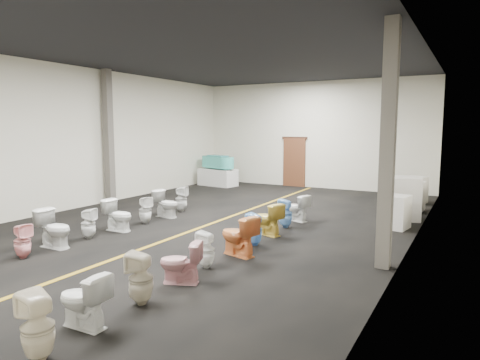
% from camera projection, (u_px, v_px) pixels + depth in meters
% --- Properties ---
extents(floor, '(16.00, 16.00, 0.00)m').
position_uv_depth(floor, '(212.00, 224.00, 11.54)').
color(floor, black).
rests_on(floor, ground).
extents(ceiling, '(16.00, 16.00, 0.00)m').
position_uv_depth(ceiling, '(210.00, 52.00, 10.99)').
color(ceiling, black).
rests_on(ceiling, ground).
extents(wall_back, '(10.00, 0.00, 10.00)m').
position_uv_depth(wall_back, '(313.00, 135.00, 18.21)').
color(wall_back, beige).
rests_on(wall_back, ground).
extents(wall_left, '(0.00, 16.00, 16.00)m').
position_uv_depth(wall_left, '(79.00, 138.00, 13.67)').
color(wall_left, beige).
rests_on(wall_left, ground).
extents(wall_right, '(0.00, 16.00, 16.00)m').
position_uv_depth(wall_right, '(414.00, 144.00, 8.86)').
color(wall_right, beige).
rests_on(wall_right, ground).
extents(aisle_stripe, '(0.12, 15.60, 0.01)m').
position_uv_depth(aisle_stripe, '(212.00, 223.00, 11.54)').
color(aisle_stripe, olive).
rests_on(aisle_stripe, floor).
extents(back_door, '(1.00, 0.10, 2.10)m').
position_uv_depth(back_door, '(294.00, 162.00, 18.69)').
color(back_door, '#562D19').
rests_on(back_door, floor).
extents(door_frame, '(1.15, 0.08, 0.10)m').
position_uv_depth(door_frame, '(295.00, 138.00, 18.57)').
color(door_frame, '#331C11').
rests_on(door_frame, back_door).
extents(column_left, '(0.25, 0.25, 4.50)m').
position_uv_depth(column_left, '(109.00, 137.00, 14.42)').
color(column_left, '#59544C').
rests_on(column_left, floor).
extents(column_right, '(0.25, 0.25, 4.50)m').
position_uv_depth(column_right, '(388.00, 146.00, 7.68)').
color(column_right, '#59544C').
rests_on(column_right, floor).
extents(display_table, '(1.78, 1.06, 0.75)m').
position_uv_depth(display_table, '(218.00, 177.00, 18.94)').
color(display_table, silver).
rests_on(display_table, floor).
extents(bathtub, '(1.79, 1.06, 0.55)m').
position_uv_depth(bathtub, '(218.00, 162.00, 18.86)').
color(bathtub, '#41BDAE').
rests_on(bathtub, display_table).
extents(appliance_crate_a, '(0.77, 0.77, 0.86)m').
position_uv_depth(appliance_crate_a, '(395.00, 212.00, 10.99)').
color(appliance_crate_a, silver).
rests_on(appliance_crate_a, floor).
extents(appliance_crate_b, '(1.10, 1.10, 1.20)m').
position_uv_depth(appliance_crate_b, '(402.00, 198.00, 12.04)').
color(appliance_crate_b, beige).
rests_on(appliance_crate_b, floor).
extents(appliance_crate_c, '(0.90, 0.90, 0.92)m').
position_uv_depth(appliance_crate_c, '(409.00, 196.00, 13.26)').
color(appliance_crate_c, silver).
rests_on(appliance_crate_c, floor).
extents(appliance_crate_d, '(0.80, 0.80, 0.91)m').
position_uv_depth(appliance_crate_d, '(415.00, 190.00, 14.60)').
color(appliance_crate_d, silver).
rests_on(appliance_crate_d, floor).
extents(toilet_left_3, '(0.35, 0.35, 0.71)m').
position_uv_depth(toilet_left_3, '(22.00, 241.00, 8.46)').
color(toilet_left_3, '#FAACAD').
rests_on(toilet_left_3, floor).
extents(toilet_left_4, '(0.83, 0.48, 0.84)m').
position_uv_depth(toilet_left_4, '(55.00, 229.00, 9.22)').
color(toilet_left_4, white).
rests_on(toilet_left_4, floor).
extents(toilet_left_5, '(0.42, 0.41, 0.72)m').
position_uv_depth(toilet_left_5, '(88.00, 224.00, 9.95)').
color(toilet_left_5, white).
rests_on(toilet_left_5, floor).
extents(toilet_left_6, '(0.78, 0.45, 0.79)m').
position_uv_depth(toilet_left_6, '(118.00, 215.00, 10.71)').
color(toilet_left_6, white).
rests_on(toilet_left_6, floor).
extents(toilet_left_7, '(0.44, 0.44, 0.74)m').
position_uv_depth(toilet_left_7, '(145.00, 210.00, 11.51)').
color(toilet_left_7, white).
rests_on(toilet_left_7, floor).
extents(toilet_left_8, '(0.79, 0.48, 0.78)m').
position_uv_depth(toilet_left_8, '(166.00, 204.00, 12.34)').
color(toilet_left_8, silver).
rests_on(toilet_left_8, floor).
extents(toilet_left_9, '(0.44, 0.43, 0.80)m').
position_uv_depth(toilet_left_9, '(181.00, 199.00, 13.12)').
color(toilet_left_9, silver).
rests_on(toilet_left_9, floor).
extents(toilet_right_0, '(0.42, 0.41, 0.80)m').
position_uv_depth(toilet_right_0, '(38.00, 327.00, 4.73)').
color(toilet_right_0, '#F6EACD').
rests_on(toilet_right_0, floor).
extents(toilet_right_1, '(0.74, 0.43, 0.74)m').
position_uv_depth(toilet_right_1, '(83.00, 300.00, 5.54)').
color(toilet_right_1, white).
rests_on(toilet_right_1, floor).
extents(toilet_right_2, '(0.45, 0.45, 0.79)m').
position_uv_depth(toilet_right_2, '(141.00, 278.00, 6.25)').
color(toilet_right_2, beige).
rests_on(toilet_right_2, floor).
extents(toilet_right_3, '(0.80, 0.63, 0.72)m').
position_uv_depth(toilet_right_3, '(181.00, 262.00, 7.11)').
color(toilet_right_3, pink).
rests_on(toilet_right_3, floor).
extents(toilet_right_4, '(0.35, 0.35, 0.69)m').
position_uv_depth(toilet_right_4, '(206.00, 250.00, 7.88)').
color(toilet_right_4, white).
rests_on(toilet_right_4, floor).
extents(toilet_right_5, '(0.91, 0.66, 0.84)m').
position_uv_depth(toilet_right_5, '(238.00, 235.00, 8.65)').
color(toilet_right_5, orange).
rests_on(toilet_right_5, floor).
extents(toilet_right_6, '(0.38, 0.38, 0.72)m').
position_uv_depth(toilet_right_6, '(255.00, 229.00, 9.38)').
color(toilet_right_6, '#76B9F6').
rests_on(toilet_right_6, floor).
extents(toilet_right_7, '(0.88, 0.69, 0.79)m').
position_uv_depth(toilet_right_7, '(268.00, 219.00, 10.30)').
color(toilet_right_7, gold).
rests_on(toilet_right_7, floor).
extents(toilet_right_8, '(0.37, 0.36, 0.75)m').
position_uv_depth(toilet_right_8, '(286.00, 213.00, 11.04)').
color(toilet_right_8, '#7BB2E8').
rests_on(toilet_right_8, floor).
extents(toilet_right_9, '(0.83, 0.64, 0.74)m').
position_uv_depth(toilet_right_9, '(296.00, 208.00, 11.84)').
color(toilet_right_9, white).
rests_on(toilet_right_9, floor).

